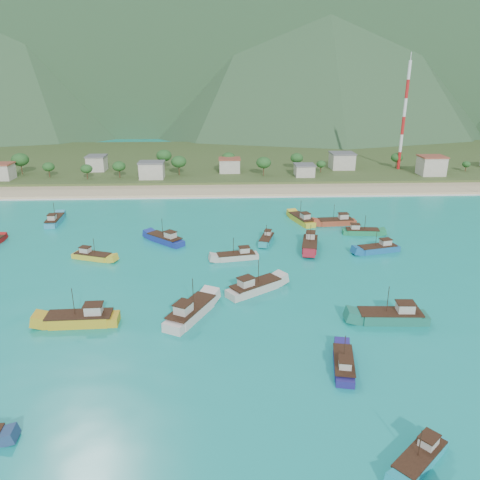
{
  "coord_description": "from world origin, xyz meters",
  "views": [
    {
      "loc": [
        -7.36,
        -84.48,
        39.72
      ],
      "look_at": [
        -2.99,
        18.0,
        3.0
      ],
      "focal_mm": 35.0,
      "sensor_mm": 36.0,
      "label": 1
    }
  ],
  "objects_px": {
    "boat_7": "(420,459)",
    "boat_25": "(237,257)",
    "boat_3": "(165,240)",
    "boat_4": "(344,365)",
    "boat_15": "(255,288)",
    "radio_tower": "(404,117)",
    "boat_12": "(378,249)",
    "boat_9": "(267,239)",
    "boat_5": "(191,312)",
    "boat_6": "(391,317)",
    "boat_20": "(302,220)",
    "boat_0": "(55,221)",
    "boat_17": "(81,320)",
    "boat_1": "(361,232)",
    "boat_18": "(310,245)",
    "boat_23": "(336,222)",
    "boat_24": "(92,257)"
  },
  "relations": [
    {
      "from": "boat_4",
      "to": "boat_17",
      "type": "xyz_separation_m",
      "value": [
        -40.71,
        14.19,
        0.32
      ]
    },
    {
      "from": "boat_18",
      "to": "boat_20",
      "type": "bearing_deg",
      "value": -81.36
    },
    {
      "from": "boat_6",
      "to": "boat_3",
      "type": "bearing_deg",
      "value": 49.25
    },
    {
      "from": "boat_15",
      "to": "boat_24",
      "type": "bearing_deg",
      "value": -152.17
    },
    {
      "from": "boat_1",
      "to": "boat_0",
      "type": "bearing_deg",
      "value": -93.09
    },
    {
      "from": "boat_0",
      "to": "boat_20",
      "type": "distance_m",
      "value": 69.26
    },
    {
      "from": "boat_1",
      "to": "boat_12",
      "type": "bearing_deg",
      "value": 6.92
    },
    {
      "from": "boat_1",
      "to": "boat_3",
      "type": "height_order",
      "value": "boat_3"
    },
    {
      "from": "boat_3",
      "to": "boat_5",
      "type": "relative_size",
      "value": 0.8
    },
    {
      "from": "boat_0",
      "to": "boat_17",
      "type": "relative_size",
      "value": 0.88
    },
    {
      "from": "boat_9",
      "to": "boat_23",
      "type": "bearing_deg",
      "value": -131.71
    },
    {
      "from": "radio_tower",
      "to": "boat_12",
      "type": "bearing_deg",
      "value": -112.66
    },
    {
      "from": "boat_4",
      "to": "boat_5",
      "type": "height_order",
      "value": "boat_5"
    },
    {
      "from": "boat_0",
      "to": "boat_9",
      "type": "bearing_deg",
      "value": -19.8
    },
    {
      "from": "boat_4",
      "to": "boat_25",
      "type": "relative_size",
      "value": 0.95
    },
    {
      "from": "boat_12",
      "to": "boat_25",
      "type": "relative_size",
      "value": 1.06
    },
    {
      "from": "boat_1",
      "to": "boat_23",
      "type": "relative_size",
      "value": 0.89
    },
    {
      "from": "boat_6",
      "to": "boat_20",
      "type": "height_order",
      "value": "boat_6"
    },
    {
      "from": "boat_5",
      "to": "boat_9",
      "type": "bearing_deg",
      "value": 93.54
    },
    {
      "from": "boat_17",
      "to": "boat_15",
      "type": "bearing_deg",
      "value": -71.43
    },
    {
      "from": "boat_18",
      "to": "boat_25",
      "type": "height_order",
      "value": "boat_18"
    },
    {
      "from": "boat_4",
      "to": "boat_6",
      "type": "distance_m",
      "value": 17.2
    },
    {
      "from": "boat_5",
      "to": "boat_12",
      "type": "bearing_deg",
      "value": 62.36
    },
    {
      "from": "boat_3",
      "to": "boat_9",
      "type": "bearing_deg",
      "value": -47.6
    },
    {
      "from": "boat_6",
      "to": "boat_15",
      "type": "distance_m",
      "value": 25.49
    },
    {
      "from": "boat_5",
      "to": "boat_15",
      "type": "distance_m",
      "value": 15.07
    },
    {
      "from": "boat_9",
      "to": "boat_24",
      "type": "relative_size",
      "value": 0.91
    },
    {
      "from": "boat_0",
      "to": "boat_24",
      "type": "bearing_deg",
      "value": -60.78
    },
    {
      "from": "boat_3",
      "to": "boat_7",
      "type": "bearing_deg",
      "value": -110.92
    },
    {
      "from": "boat_3",
      "to": "boat_23",
      "type": "height_order",
      "value": "boat_3"
    },
    {
      "from": "boat_7",
      "to": "boat_25",
      "type": "height_order",
      "value": "boat_25"
    },
    {
      "from": "radio_tower",
      "to": "boat_18",
      "type": "height_order",
      "value": "radio_tower"
    },
    {
      "from": "boat_7",
      "to": "boat_18",
      "type": "xyz_separation_m",
      "value": [
        0.19,
        65.85,
        0.28
      ]
    },
    {
      "from": "boat_5",
      "to": "boat_1",
      "type": "bearing_deg",
      "value": 72.59
    },
    {
      "from": "radio_tower",
      "to": "boat_3",
      "type": "bearing_deg",
      "value": -137.06
    },
    {
      "from": "radio_tower",
      "to": "boat_25",
      "type": "distance_m",
      "value": 120.56
    },
    {
      "from": "boat_3",
      "to": "boat_4",
      "type": "distance_m",
      "value": 62.22
    },
    {
      "from": "boat_5",
      "to": "boat_6",
      "type": "height_order",
      "value": "boat_5"
    },
    {
      "from": "boat_5",
      "to": "boat_23",
      "type": "xyz_separation_m",
      "value": [
        37.32,
        50.67,
        -0.19
      ]
    },
    {
      "from": "boat_3",
      "to": "boat_4",
      "type": "bearing_deg",
      "value": -107.17
    },
    {
      "from": "boat_1",
      "to": "boat_4",
      "type": "xyz_separation_m",
      "value": [
        -19.45,
        -58.09,
        -0.04
      ]
    },
    {
      "from": "boat_4",
      "to": "boat_15",
      "type": "xyz_separation_m",
      "value": [
        -10.87,
        25.34,
        0.27
      ]
    },
    {
      "from": "boat_12",
      "to": "boat_15",
      "type": "height_order",
      "value": "boat_15"
    },
    {
      "from": "boat_0",
      "to": "boat_24",
      "type": "xyz_separation_m",
      "value": [
        17.35,
        -27.5,
        -0.14
      ]
    },
    {
      "from": "boat_3",
      "to": "boat_6",
      "type": "xyz_separation_m",
      "value": [
        42.42,
        -41.04,
        0.09
      ]
    },
    {
      "from": "radio_tower",
      "to": "boat_1",
      "type": "relative_size",
      "value": 4.44
    },
    {
      "from": "boat_6",
      "to": "boat_7",
      "type": "height_order",
      "value": "boat_6"
    },
    {
      "from": "boat_4",
      "to": "boat_15",
      "type": "height_order",
      "value": "boat_15"
    },
    {
      "from": "boat_3",
      "to": "boat_6",
      "type": "relative_size",
      "value": 0.85
    },
    {
      "from": "boat_0",
      "to": "boat_5",
      "type": "bearing_deg",
      "value": -56.41
    }
  ]
}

